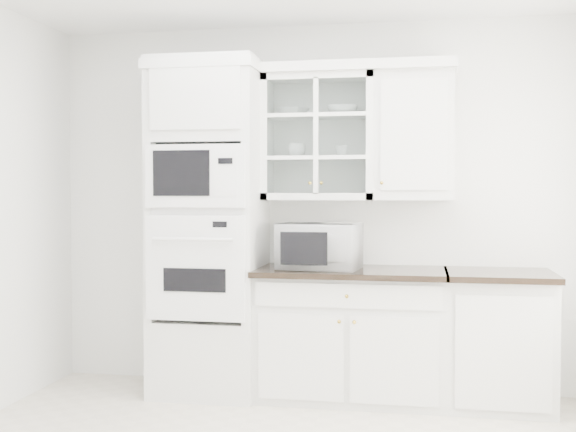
# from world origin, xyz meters

# --- Properties ---
(room_shell) EXTENTS (4.00, 3.50, 2.70)m
(room_shell) POSITION_xyz_m (0.00, 0.43, 1.78)
(room_shell) COLOR white
(room_shell) RESTS_ON ground
(oven_column) EXTENTS (0.76, 0.68, 2.40)m
(oven_column) POSITION_xyz_m (-0.75, 1.42, 1.20)
(oven_column) COLOR silver
(oven_column) RESTS_ON ground
(base_cabinet_run) EXTENTS (1.32, 0.67, 0.92)m
(base_cabinet_run) POSITION_xyz_m (0.28, 1.45, 0.46)
(base_cabinet_run) COLOR silver
(base_cabinet_run) RESTS_ON ground
(extra_base_cabinet) EXTENTS (0.72, 0.67, 0.92)m
(extra_base_cabinet) POSITION_xyz_m (1.28, 1.45, 0.46)
(extra_base_cabinet) COLOR silver
(extra_base_cabinet) RESTS_ON ground
(upper_cabinet_glass) EXTENTS (0.80, 0.33, 0.90)m
(upper_cabinet_glass) POSITION_xyz_m (0.03, 1.58, 1.85)
(upper_cabinet_glass) COLOR silver
(upper_cabinet_glass) RESTS_ON room_shell
(upper_cabinet_solid) EXTENTS (0.55, 0.33, 0.90)m
(upper_cabinet_solid) POSITION_xyz_m (0.71, 1.58, 1.85)
(upper_cabinet_solid) COLOR silver
(upper_cabinet_solid) RESTS_ON room_shell
(crown_molding) EXTENTS (2.14, 0.38, 0.07)m
(crown_molding) POSITION_xyz_m (-0.07, 1.56, 2.33)
(crown_molding) COLOR white
(crown_molding) RESTS_ON room_shell
(countertop_microwave) EXTENTS (0.59, 0.51, 0.32)m
(countertop_microwave) POSITION_xyz_m (0.06, 1.41, 1.08)
(countertop_microwave) COLOR white
(countertop_microwave) RESTS_ON base_cabinet_run
(bowl_a) EXTENTS (0.28, 0.28, 0.06)m
(bowl_a) POSITION_xyz_m (-0.17, 1.58, 2.04)
(bowl_a) COLOR white
(bowl_a) RESTS_ON upper_cabinet_glass
(bowl_b) EXTENTS (0.22, 0.22, 0.07)m
(bowl_b) POSITION_xyz_m (0.20, 1.60, 2.04)
(bowl_b) COLOR white
(bowl_b) RESTS_ON upper_cabinet_glass
(cup_a) EXTENTS (0.14, 0.14, 0.10)m
(cup_a) POSITION_xyz_m (-0.13, 1.58, 1.76)
(cup_a) COLOR white
(cup_a) RESTS_ON upper_cabinet_glass
(cup_b) EXTENTS (0.10, 0.10, 0.08)m
(cup_b) POSITION_xyz_m (0.19, 1.57, 1.75)
(cup_b) COLOR white
(cup_b) RESTS_ON upper_cabinet_glass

